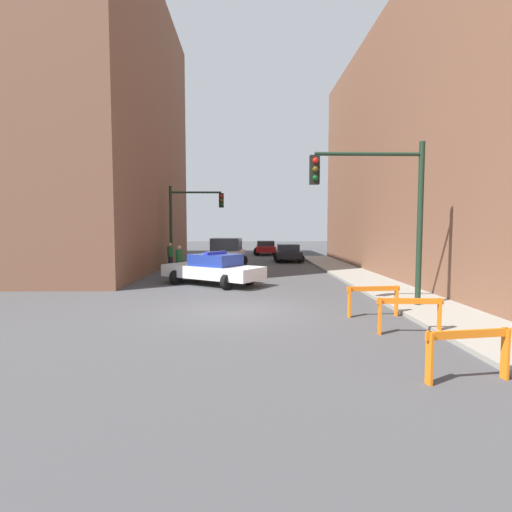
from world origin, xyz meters
TOP-DOWN VIEW (x-y plane):
  - ground_plane at (0.00, 0.00)m, footprint 120.00×120.00m
  - sidewalk_right at (6.20, 0.00)m, footprint 2.40×44.00m
  - building_corner_left at (-12.00, 14.00)m, footprint 14.00×20.00m
  - building_right at (13.40, 8.00)m, footprint 12.00×28.00m
  - traffic_light_near at (4.73, 0.28)m, footprint 3.64×0.35m
  - traffic_light_far at (-3.30, 13.11)m, footprint 3.44×0.35m
  - police_car at (-1.14, 5.73)m, footprint 4.92×4.19m
  - white_truck at (-1.01, 12.72)m, footprint 3.03×5.59m
  - parked_car_near at (3.58, 17.96)m, footprint 2.39×4.37m
  - parked_car_mid at (2.23, 25.18)m, footprint 2.37×4.35m
  - pedestrian_crossing at (-3.13, 8.43)m, footprint 0.45×0.45m
  - pedestrian_corner at (-4.23, 11.89)m, footprint 0.50×0.50m
  - barrier_front at (4.10, -5.81)m, footprint 1.59×0.37m
  - barrier_mid at (4.34, -2.83)m, footprint 1.60×0.26m
  - barrier_back at (4.07, -0.87)m, footprint 1.60×0.30m

SIDE VIEW (x-z plane):
  - ground_plane at x=0.00m, z-range 0.00..0.00m
  - sidewalk_right at x=6.20m, z-range 0.00..0.12m
  - barrier_front at x=4.10m, z-range 0.17..1.07m
  - barrier_mid at x=4.34m, z-range 0.17..1.07m
  - barrier_back at x=4.07m, z-range 0.17..1.07m
  - parked_car_near at x=3.58m, z-range 0.02..1.33m
  - parked_car_mid at x=2.23m, z-range 0.02..1.33m
  - police_car at x=-1.14m, z-range -0.04..1.48m
  - pedestrian_crossing at x=-3.13m, z-range 0.03..1.69m
  - pedestrian_corner at x=-4.23m, z-range 0.03..1.69m
  - white_truck at x=-1.01m, z-range -0.04..1.86m
  - traffic_light_far at x=-3.30m, z-range 0.80..6.00m
  - traffic_light_near at x=4.73m, z-range 0.93..6.13m
  - building_right at x=13.40m, z-range 0.00..13.75m
  - building_corner_left at x=-12.00m, z-range 0.00..17.71m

